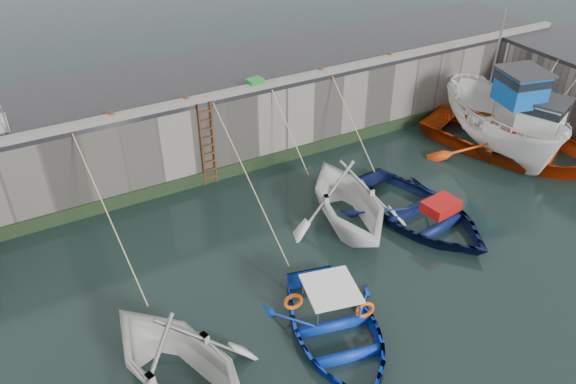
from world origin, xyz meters
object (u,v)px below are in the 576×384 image
boat_near_blacktrim (346,223)px  boat_far_white (502,124)px  bollard_a (112,115)px  boat_near_navy (418,219)px  bollard_d (321,71)px  bollard_b (186,99)px  bollard_e (390,56)px  boat_far_orange (519,142)px  boat_near_blue (336,337)px  bollard_c (258,84)px  ladder (208,145)px  fish_crate (255,83)px

boat_near_blacktrim → boat_far_white: 8.30m
bollard_a → boat_near_navy: bearing=-35.1°
boat_near_blacktrim → bollard_d: 6.07m
boat_far_white → bollard_b: (-11.62, 3.51, 2.20)m
bollard_a → bollard_e: 11.00m
boat_far_orange → bollard_d: size_ratio=32.69×
boat_near_blue → bollard_d: size_ratio=16.85×
boat_far_orange → bollard_d: (-6.71, 4.17, 2.79)m
boat_far_white → boat_far_orange: (0.39, -0.66, -0.59)m
boat_far_white → bollard_c: 9.84m
boat_near_blacktrim → bollard_d: (1.80, 4.77, 3.30)m
bollard_d → bollard_e: bearing=0.0°
bollard_b → bollard_d: bearing=0.0°
boat_far_white → ladder: bearing=176.5°
fish_crate → bollard_d: bearing=-7.9°
boat_far_orange → bollard_d: boat_far_orange is taller
ladder → bollard_d: bollard_d is taller
ladder → boat_near_navy: bearing=-46.2°
ladder → boat_near_blacktrim: 5.58m
ladder → bollard_b: bearing=146.1°
bollard_c → boat_near_blue: bearing=-104.1°
boat_near_blacktrim → bollard_b: bearing=138.5°
boat_far_white → boat_far_orange: boat_far_white is taller
bollard_a → boat_near_blacktrim: bearing=-38.5°
boat_near_navy → bollard_e: bearing=56.2°
ladder → boat_far_white: size_ratio=0.45×
ladder → bollard_c: size_ratio=11.43×
boat_far_orange → bollard_e: size_ratio=32.69×
boat_near_blacktrim → fish_crate: 5.92m
bollard_c → boat_near_blacktrim: bearing=-80.5°
boat_near_blue → boat_far_white: bearing=37.8°
boat_near_blacktrim → bollard_c: size_ratio=17.06×
boat_near_blue → boat_near_blacktrim: 4.96m
fish_crate → bollard_b: 2.60m
bollard_c → bollard_d: size_ratio=1.00×
boat_near_blacktrim → bollard_c: bearing=111.7°
boat_near_blue → boat_far_orange: (11.50, 4.56, 0.51)m
bollard_b → boat_far_white: bearing=-16.8°
boat_near_blacktrim → fish_crate: size_ratio=8.61×
boat_far_white → bollard_b: 12.34m
boat_near_blue → bollard_e: bollard_e is taller
boat_near_blacktrim → fish_crate: fish_crate is taller
bollard_b → bollard_d: size_ratio=1.00×
boat_near_blacktrim → boat_far_white: bearing=21.0°
bollard_a → boat_near_blue: bearing=-71.0°
ladder → boat_far_white: (11.12, -3.18, -0.49)m
boat_far_orange → bollard_c: (-9.31, 4.17, 2.79)m
boat_near_navy → boat_far_orange: boat_far_orange is taller
boat_near_navy → boat_near_blacktrim: bearing=147.9°
boat_near_blacktrim → bollard_e: 7.66m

